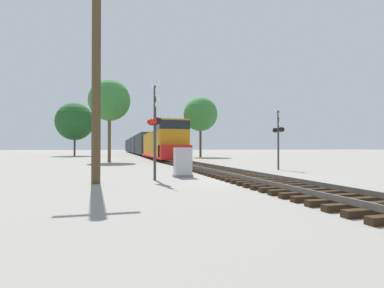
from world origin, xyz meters
TOP-DOWN VIEW (x-y plane):
  - ground_plane at (0.00, 0.00)m, footprint 400.00×400.00m
  - rail_track_bed at (0.00, -0.00)m, footprint 2.60×160.00m
  - freight_train at (0.00, 55.61)m, footprint 3.06×81.40m
  - crossing_signal_near at (-4.06, 0.62)m, footprint 0.53×1.01m
  - crossing_signal_far at (4.61, 4.75)m, footprint 0.38×1.01m
  - relay_cabinet at (-2.51, 1.68)m, footprint 0.91×0.60m
  - utility_pole at (-6.49, -0.06)m, footprint 1.80×0.35m
  - tree_far_right at (-6.16, 18.86)m, footprint 4.20×4.20m
  - tree_mid_background at (7.24, 31.46)m, footprint 5.23×5.23m
  - tree_deep_background at (-12.27, 43.40)m, footprint 6.57×6.57m

SIDE VIEW (x-z plane):
  - ground_plane at x=0.00m, z-range 0.00..0.00m
  - rail_track_bed at x=0.00m, z-range -0.02..0.29m
  - relay_cabinet at x=-2.51m, z-range -0.01..1.44m
  - freight_train at x=0.00m, z-range -0.11..4.17m
  - crossing_signal_far at x=4.61m, z-range 0.38..4.39m
  - crossing_signal_near at x=-4.06m, z-range 0.32..4.67m
  - utility_pole at x=-6.49m, z-range 0.09..8.72m
  - tree_deep_background at x=-12.27m, z-range 1.37..10.70m
  - tree_far_right at x=-6.16m, z-range 2.06..10.44m
  - tree_mid_background at x=7.24m, z-range 1.98..11.21m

